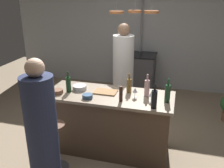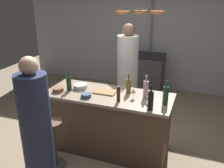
% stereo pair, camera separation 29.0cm
% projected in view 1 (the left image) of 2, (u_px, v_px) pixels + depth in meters
% --- Properties ---
extents(ground_plane, '(9.00, 9.00, 0.00)m').
position_uv_depth(ground_plane, '(109.00, 148.00, 3.83)').
color(ground_plane, gray).
extents(back_wall, '(6.40, 0.16, 2.60)m').
position_uv_depth(back_wall, '(142.00, 33.00, 5.94)').
color(back_wall, '#B2B7BC').
rests_on(back_wall, ground_plane).
extents(kitchen_island, '(1.80, 0.72, 0.90)m').
position_uv_depth(kitchen_island, '(109.00, 122.00, 3.67)').
color(kitchen_island, brown).
rests_on(kitchen_island, ground_plane).
extents(stove_range, '(0.80, 0.64, 0.89)m').
position_uv_depth(stove_range, '(138.00, 72.00, 5.88)').
color(stove_range, '#47474C').
rests_on(stove_range, ground_plane).
extents(chef, '(0.37, 0.37, 1.75)m').
position_uv_depth(chef, '(123.00, 76.00, 4.51)').
color(chef, white).
rests_on(chef, ground_plane).
extents(bar_stool_left, '(0.28, 0.28, 0.68)m').
position_uv_depth(bar_stool_left, '(57.00, 145.00, 3.28)').
color(bar_stool_left, '#4C4C51').
rests_on(bar_stool_left, ground_plane).
extents(guest_left, '(0.35, 0.35, 1.65)m').
position_uv_depth(guest_left, '(42.00, 136.00, 2.76)').
color(guest_left, '#262D4C').
rests_on(guest_left, ground_plane).
extents(overhead_pot_rack, '(0.92, 1.35, 2.17)m').
position_uv_depth(overhead_pot_rack, '(136.00, 20.00, 4.94)').
color(overhead_pot_rack, gray).
rests_on(overhead_pot_rack, ground_plane).
extents(cutting_board, '(0.32, 0.22, 0.02)m').
position_uv_depth(cutting_board, '(106.00, 92.00, 3.57)').
color(cutting_board, '#997047').
rests_on(cutting_board, kitchen_island).
extents(pepper_mill, '(0.05, 0.05, 0.21)m').
position_uv_depth(pepper_mill, '(121.00, 94.00, 3.26)').
color(pepper_mill, '#382319').
rests_on(pepper_mill, kitchen_island).
extents(wine_bottle_red, '(0.07, 0.07, 0.30)m').
position_uv_depth(wine_bottle_red, '(68.00, 84.00, 3.55)').
color(wine_bottle_red, '#143319').
rests_on(wine_bottle_red, kitchen_island).
extents(wine_bottle_amber, '(0.07, 0.07, 0.29)m').
position_uv_depth(wine_bottle_amber, '(129.00, 85.00, 3.54)').
color(wine_bottle_amber, brown).
rests_on(wine_bottle_amber, kitchen_island).
extents(wine_bottle_green, '(0.07, 0.07, 0.32)m').
position_uv_depth(wine_bottle_green, '(168.00, 93.00, 3.23)').
color(wine_bottle_green, '#193D23').
rests_on(wine_bottle_green, kitchen_island).
extents(wine_bottle_dark, '(0.07, 0.07, 0.32)m').
position_uv_depth(wine_bottle_dark, '(154.00, 99.00, 3.07)').
color(wine_bottle_dark, black).
rests_on(wine_bottle_dark, kitchen_island).
extents(wine_bottle_rose, '(0.07, 0.07, 0.32)m').
position_uv_depth(wine_bottle_rose, '(147.00, 88.00, 3.41)').
color(wine_bottle_rose, '#B78C8E').
rests_on(wine_bottle_rose, kitchen_island).
extents(wine_glass_by_chef, '(0.07, 0.07, 0.15)m').
position_uv_depth(wine_glass_by_chef, '(135.00, 90.00, 3.37)').
color(wine_glass_by_chef, silver).
rests_on(wine_glass_by_chef, kitchen_island).
extents(wine_glass_near_right_guest, '(0.07, 0.07, 0.15)m').
position_uv_depth(wine_glass_near_right_guest, '(151.00, 94.00, 3.25)').
color(wine_glass_near_right_guest, silver).
rests_on(wine_glass_near_right_guest, kitchen_island).
extents(mixing_bowl_steel, '(0.20, 0.20, 0.07)m').
position_uv_depth(mixing_bowl_steel, '(80.00, 87.00, 3.67)').
color(mixing_bowl_steel, '#B7B7BC').
rests_on(mixing_bowl_steel, kitchen_island).
extents(mixing_bowl_blue, '(0.14, 0.14, 0.06)m').
position_uv_depth(mixing_bowl_blue, '(87.00, 96.00, 3.38)').
color(mixing_bowl_blue, '#334C6B').
rests_on(mixing_bowl_blue, kitchen_island).
extents(mixing_bowl_wooden, '(0.16, 0.16, 0.06)m').
position_uv_depth(mixing_bowl_wooden, '(58.00, 91.00, 3.53)').
color(mixing_bowl_wooden, brown).
rests_on(mixing_bowl_wooden, kitchen_island).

